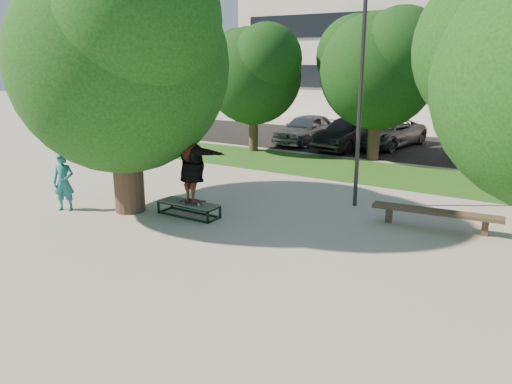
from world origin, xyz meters
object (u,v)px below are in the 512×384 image
Objects in this scene: car_dark at (350,135)px; bystander at (64,182)px; car_silver_a at (306,129)px; tree_left at (120,51)px; car_silver_b at (507,143)px; grind_box at (189,209)px; bench at (436,213)px; lamppost at (360,98)px; car_grey at (386,133)px.

bystander is at bearing -92.14° from car_dark.
car_silver_a reaches higher than car_dark.
tree_left is 16.88m from car_silver_b.
tree_left is 1.62× the size of car_dark.
car_silver_a reaches higher than grind_box.
car_dark is at bearing -8.18° from car_silver_a.
car_silver_a is (-8.95, 10.19, 0.34)m from bench.
grind_box is at bearing -72.94° from car_silver_a.
lamppost is at bearing 44.53° from grind_box.
grind_box is at bearing -135.47° from lamppost.
tree_left is 3.95× the size of grind_box.
car_silver_b is at bearing 24.57° from car_dark.
tree_left is 1.50× the size of car_silver_b.
car_silver_b reaches higher than grind_box.
bystander is 0.51× the size of bench.
grind_box is at bearing -163.28° from bench.
bystander reaches higher than car_grey.
grind_box is 3.70m from bystander.
car_grey is (1.19, 1.73, -0.04)m from car_dark.
car_silver_a is at bearing 177.97° from car_dark.
tree_left is 15.10m from car_grey.
car_dark is 6.81m from car_silver_b.
car_silver_a is at bearing 124.57° from lamppost.
tree_left is at bearing -126.09° from car_silver_b.
bench reaches higher than grind_box.
car_dark is at bearing 116.86° from bench.
car_silver_b is (9.62, 15.37, -0.13)m from bystander.
grind_box is 0.41× the size of car_dark.
bystander is 10.20m from bench.
grind_box is 12.21m from car_dark.
lamppost is at bearing -56.25° from car_dark.
car_silver_a is at bearing 124.84° from bench.
car_silver_b is (2.80, 10.42, -2.46)m from lamppost.
car_dark is (-6.32, 9.61, 0.32)m from bench.
car_dark is (2.63, -0.57, -0.02)m from car_silver_a.
car_grey is (2.69, 14.38, -3.73)m from tree_left.
car_dark is 2.10m from car_grey.
car_silver_a is (-2.92, 12.76, 0.56)m from grind_box.
bystander is 14.28m from car_silver_a.
car_silver_a is at bearing 102.90° from grind_box.
lamppost is 1.39× the size of car_silver_a.
car_silver_a is at bearing 94.89° from tree_left.
grind_box is 15.24m from car_silver_b.
tree_left is at bearing 4.88° from bystander.
lamppost reaches higher than car_dark.
bench is at bearing -46.39° from car_dark.
car_grey is (3.82, 1.15, -0.06)m from car_silver_a.
bench is 13.56m from car_silver_a.
car_dark is 0.89× the size of car_grey.
car_silver_a is (0.39, 14.27, -0.08)m from bystander.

